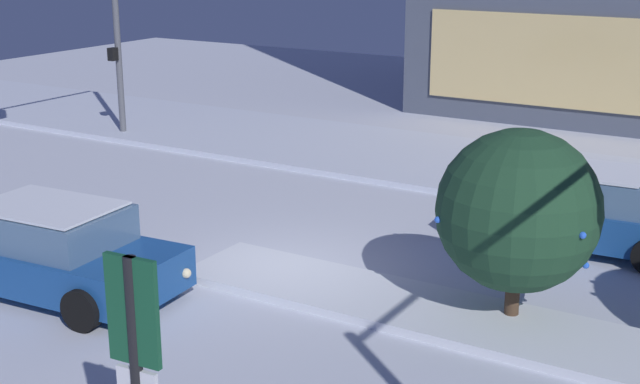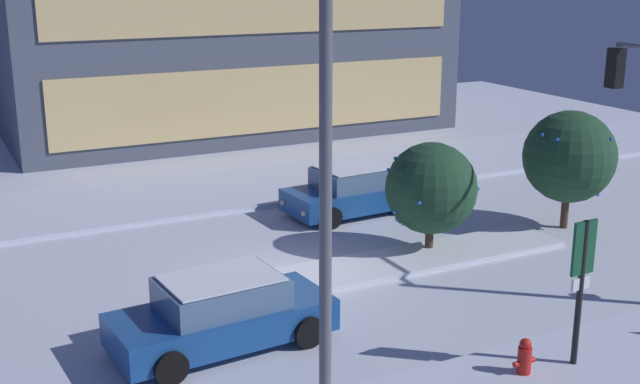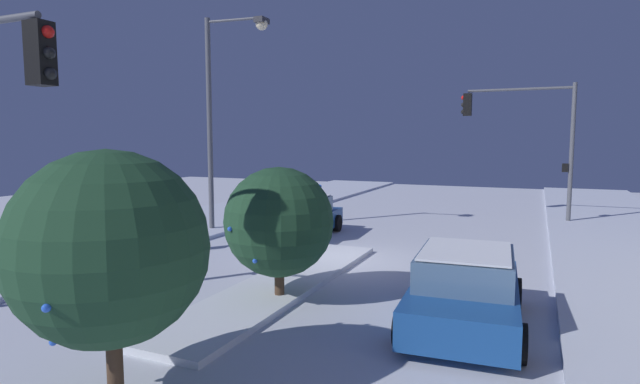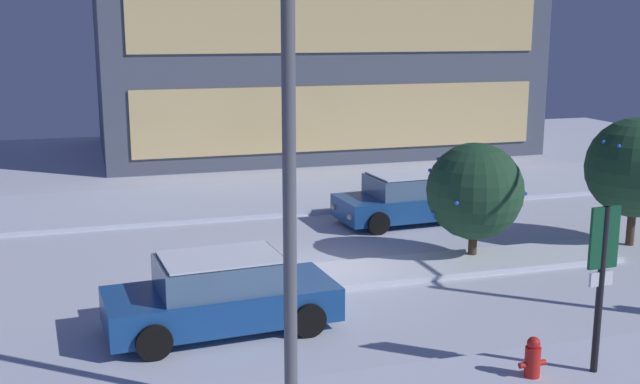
{
  "view_description": "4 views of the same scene",
  "coord_description": "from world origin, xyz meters",
  "views": [
    {
      "loc": [
        7.92,
        -12.09,
        5.69
      ],
      "look_at": [
        1.47,
        -1.43,
        2.01
      ],
      "focal_mm": 49.4,
      "sensor_mm": 36.0,
      "label": 1
    },
    {
      "loc": [
        -7.85,
        -17.08,
        7.45
      ],
      "look_at": [
        0.05,
        -1.49,
        2.54
      ],
      "focal_mm": 45.52,
      "sensor_mm": 36.0,
      "label": 2
    },
    {
      "loc": [
        13.71,
        5.11,
        3.59
      ],
      "look_at": [
        0.26,
        -0.74,
        2.05
      ],
      "focal_mm": 28.14,
      "sensor_mm": 36.0,
      "label": 3
    },
    {
      "loc": [
        -5.11,
        -16.96,
        5.8
      ],
      "look_at": [
        -0.7,
        -2.38,
        2.53
      ],
      "focal_mm": 43.25,
      "sensor_mm": 36.0,
      "label": 4
    }
  ],
  "objects": [
    {
      "name": "median_strip",
      "position": [
        3.11,
        -0.51,
        0.07
      ],
      "size": [
        9.0,
        1.8,
        0.14
      ],
      "primitive_type": "cube",
      "color": "silver",
      "rests_on": "ground"
    },
    {
      "name": "ground",
      "position": [
        0.0,
        0.0,
        0.0
      ],
      "size": [
        52.0,
        52.0,
        0.0
      ],
      "primitive_type": "plane",
      "color": "silver"
    },
    {
      "name": "street_lamp_arched",
      "position": [
        -2.48,
        -5.89,
        5.25
      ],
      "size": [
        0.6,
        2.54,
        8.15
      ],
      "rotation": [
        0.0,
        0.0,
        1.67
      ],
      "color": "#565960",
      "rests_on": "ground"
    },
    {
      "name": "car_far",
      "position": [
        3.98,
        3.93,
        0.71
      ],
      "size": [
        4.46,
        2.34,
        1.49
      ],
      "rotation": [
        0.0,
        0.0,
        3.2
      ],
      "color": "#19478C",
      "rests_on": "ground"
    },
    {
      "name": "car_near",
      "position": [
        -2.83,
        -2.83,
        0.71
      ],
      "size": [
        4.64,
        2.33,
        1.49
      ],
      "rotation": [
        0.0,
        0.0,
        0.07
      ],
      "color": "#19478C",
      "rests_on": "ground"
    },
    {
      "name": "decorated_tree_left_of_median",
      "position": [
        8.78,
        -0.11,
        2.14
      ],
      "size": [
        2.66,
        2.66,
        3.47
      ],
      "color": "#473323",
      "rests_on": "ground"
    },
    {
      "name": "decorated_tree_median",
      "position": [
        4.05,
        -0.08,
        1.78
      ],
      "size": [
        2.43,
        2.43,
        3.0
      ],
      "color": "#473323",
      "rests_on": "ground"
    },
    {
      "name": "fire_hydrant",
      "position": [
        1.67,
        -6.67,
        0.4
      ],
      "size": [
        0.48,
        0.26,
        0.83
      ],
      "color": "red",
      "rests_on": "ground"
    },
    {
      "name": "curb_strip_far",
      "position": [
        0.0,
        8.21,
        0.07
      ],
      "size": [
        52.0,
        5.2,
        0.14
      ],
      "primitive_type": "cube",
      "color": "silver",
      "rests_on": "ground"
    },
    {
      "name": "parking_info_sign",
      "position": [
        2.77,
        -6.8,
        1.91
      ],
      "size": [
        0.55,
        0.12,
        2.98
      ],
      "rotation": [
        0.0,
        0.0,
        1.64
      ],
      "color": "black",
      "rests_on": "ground"
    }
  ]
}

